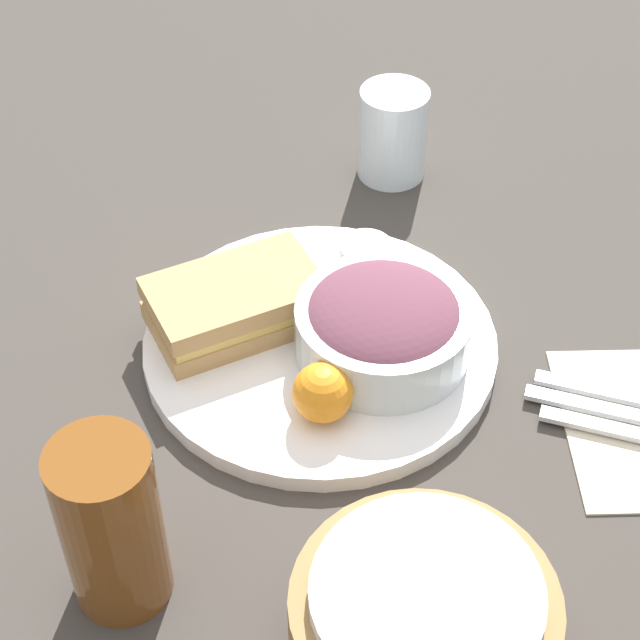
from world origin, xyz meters
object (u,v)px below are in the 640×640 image
water_glass (393,133)px  drink_glass (111,526)px  bread_basket (423,626)px  dressing_cup (366,262)px  plate (320,345)px  sandwich (236,303)px  salad_bowl (383,325)px

water_glass → drink_glass: bearing=65.2°
drink_glass → bread_basket: drink_glass is taller
dressing_cup → bread_basket: 0.34m
plate → sandwich: size_ratio=1.82×
dressing_cup → bread_basket: bearing=92.5°
drink_glass → water_glass: size_ratio=1.49×
bread_basket → salad_bowl: bearing=-88.5°
sandwich → drink_glass: 0.25m
salad_bowl → drink_glass: 0.27m
plate → bread_basket: bearing=101.5°
sandwich → dressing_cup: (-0.11, -0.05, -0.00)m
plate → sandwich: (0.07, -0.02, 0.03)m
drink_glass → salad_bowl: bearing=-132.7°
dressing_cup → salad_bowl: bearing=95.6°
bread_basket → water_glass: (-0.02, -0.51, 0.01)m
plate → sandwich: sandwich is taller
plate → salad_bowl: (-0.05, 0.02, 0.04)m
plate → drink_glass: bearing=57.8°
drink_glass → bread_basket: 0.20m
drink_glass → sandwich: bearing=-106.2°
drink_glass → water_glass: drink_glass is taller
salad_bowl → bread_basket: bearing=91.5°
salad_bowl → bread_basket: 0.26m
plate → salad_bowl: size_ratio=2.06×
plate → dressing_cup: 0.09m
bread_basket → plate: bearing=-78.5°
plate → water_glass: bearing=-107.3°
drink_glass → bread_basket: (-0.19, 0.06, -0.03)m
salad_bowl → dressing_cup: 0.09m
salad_bowl → drink_glass: size_ratio=1.02×
drink_glass → water_glass: bearing=-114.8°
drink_glass → water_glass: 0.50m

